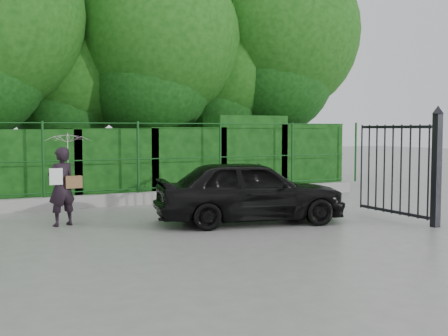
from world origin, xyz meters
name	(u,v)px	position (x,y,z in m)	size (l,w,h in m)	color
ground	(194,236)	(0.00, 0.00, 0.00)	(80.00, 80.00, 0.00)	gray
kerb	(123,199)	(0.00, 4.50, 0.15)	(14.00, 0.25, 0.30)	#9E9E99
fence	(131,157)	(0.22, 4.50, 1.20)	(14.13, 0.06, 1.80)	#124216
hedge	(118,163)	(0.16, 5.50, 1.01)	(14.20, 1.20, 2.29)	black
trees	(128,40)	(1.14, 7.74, 4.62)	(17.10, 6.15, 8.08)	black
gate	(418,165)	(4.60, -0.72, 1.19)	(0.22, 2.33, 2.36)	black
woman	(66,164)	(-1.80, 2.17, 1.21)	(0.93, 0.91, 1.84)	black
car	(250,191)	(1.59, 0.83, 0.65)	(1.54, 3.83, 1.30)	black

